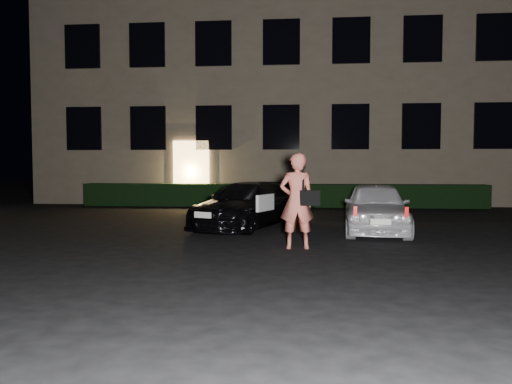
{
  "coord_description": "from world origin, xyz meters",
  "views": [
    {
      "loc": [
        0.8,
        -8.16,
        1.56
      ],
      "look_at": [
        -0.14,
        2.0,
        1.01
      ],
      "focal_mm": 35.0,
      "sensor_mm": 36.0,
      "label": 1
    }
  ],
  "objects": [
    {
      "name": "building",
      "position": [
        -0.0,
        14.99,
        6.0
      ],
      "size": [
        20.0,
        8.11,
        12.0
      ],
      "color": "#6B624D",
      "rests_on": "ground"
    },
    {
      "name": "hatch",
      "position": [
        2.49,
        3.44,
        0.59
      ],
      "size": [
        1.68,
        3.57,
        1.18
      ],
      "rotation": [
        0.0,
        0.0,
        -0.09
      ],
      "color": "white",
      "rests_on": "ground"
    },
    {
      "name": "hedge",
      "position": [
        0.0,
        10.5,
        0.42
      ],
      "size": [
        15.0,
        0.7,
        0.85
      ],
      "primitive_type": "cube",
      "color": "black",
      "rests_on": "ground"
    },
    {
      "name": "ground",
      "position": [
        0.0,
        0.0,
        0.0
      ],
      "size": [
        80.0,
        80.0,
        0.0
      ],
      "primitive_type": "plane",
      "color": "black",
      "rests_on": "ground"
    },
    {
      "name": "man",
      "position": [
        0.72,
        1.12,
        0.89
      ],
      "size": [
        0.78,
        0.51,
        1.78
      ],
      "rotation": [
        0.0,
        0.0,
        3.28
      ],
      "color": "#D76A57",
      "rests_on": "ground"
    },
    {
      "name": "sedan",
      "position": [
        -0.56,
        4.17,
        0.57
      ],
      "size": [
        2.91,
        4.2,
        1.13
      ],
      "rotation": [
        0.0,
        0.0,
        -0.38
      ],
      "color": "black",
      "rests_on": "ground"
    }
  ]
}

